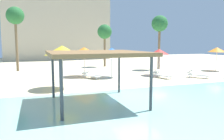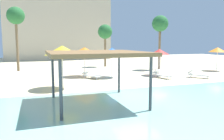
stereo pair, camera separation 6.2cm
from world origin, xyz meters
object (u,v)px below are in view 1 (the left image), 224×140
(beach_umbrella_orange_7, at_px, (84,51))
(palm_tree_0, at_px, (105,33))
(lounge_chair_0, at_px, (197,74))
(beach_umbrella_yellow_4, at_px, (62,50))
(shade_pavilion, at_px, (97,55))
(palm_tree_2, at_px, (160,25))
(beach_umbrella_blue_1, at_px, (112,51))
(beach_umbrella_red_6, at_px, (159,52))
(beach_umbrella_orange_0, at_px, (217,50))
(palm_tree_1, at_px, (15,17))
(lounge_chair_1, at_px, (91,75))
(lounge_chair_2, at_px, (161,74))

(beach_umbrella_orange_7, xyz_separation_m, palm_tree_0, (4.48, 7.82, 2.08))
(lounge_chair_0, bearing_deg, beach_umbrella_yellow_4, -121.10)
(shade_pavilion, height_order, palm_tree_2, palm_tree_2)
(palm_tree_2, bearing_deg, palm_tree_0, 135.54)
(beach_umbrella_blue_1, xyz_separation_m, beach_umbrella_red_6, (4.75, -0.35, -0.10))
(beach_umbrella_orange_0, xyz_separation_m, palm_tree_1, (-21.29, 7.00, 3.53))
(beach_umbrella_yellow_4, bearing_deg, lounge_chair_0, 3.62)
(lounge_chair_1, bearing_deg, palm_tree_1, -173.34)
(lounge_chair_0, height_order, palm_tree_2, palm_tree_2)
(beach_umbrella_orange_0, xyz_separation_m, palm_tree_2, (-5.42, 3.42, 2.87))
(shade_pavilion, bearing_deg, lounge_chair_1, 78.34)
(beach_umbrella_yellow_4, xyz_separation_m, lounge_chair_1, (2.81, 3.46, -2.29))
(beach_umbrella_red_6, xyz_separation_m, palm_tree_1, (-13.21, 7.97, 3.62))
(beach_umbrella_blue_1, xyz_separation_m, lounge_chair_0, (7.15, -2.94, -2.05))
(lounge_chair_0, bearing_deg, beach_umbrella_red_6, -172.00)
(beach_umbrella_blue_1, distance_m, palm_tree_1, 11.91)
(lounge_chair_2, relative_size, palm_tree_2, 0.31)
(shade_pavilion, bearing_deg, beach_umbrella_blue_1, 65.93)
(beach_umbrella_orange_7, xyz_separation_m, palm_tree_2, (9.66, 2.72, 2.82))
(palm_tree_1, bearing_deg, beach_umbrella_orange_0, -18.19)
(beach_umbrella_red_6, bearing_deg, lounge_chair_2, -114.43)
(shade_pavilion, relative_size, beach_umbrella_red_6, 1.84)
(palm_tree_2, bearing_deg, lounge_chair_2, -119.45)
(beach_umbrella_red_6, xyz_separation_m, palm_tree_2, (2.66, 4.39, 2.96))
(beach_umbrella_red_6, relative_size, lounge_chair_0, 1.34)
(beach_umbrella_yellow_4, xyz_separation_m, beach_umbrella_red_6, (9.63, 3.36, -0.34))
(lounge_chair_2, distance_m, palm_tree_0, 12.02)
(palm_tree_0, bearing_deg, beach_umbrella_orange_0, -38.72)
(beach_umbrella_blue_1, xyz_separation_m, beach_umbrella_yellow_4, (-4.87, -3.70, 0.24))
(shade_pavilion, bearing_deg, lounge_chair_2, 39.42)
(palm_tree_2, bearing_deg, palm_tree_1, 167.28)
(beach_umbrella_red_6, distance_m, palm_tree_0, 10.06)
(beach_umbrella_red_6, height_order, lounge_chair_2, beach_umbrella_red_6)
(beach_umbrella_yellow_4, height_order, beach_umbrella_red_6, beach_umbrella_yellow_4)
(lounge_chair_0, height_order, palm_tree_1, palm_tree_1)
(beach_umbrella_yellow_4, relative_size, lounge_chair_1, 1.53)
(lounge_chair_1, height_order, palm_tree_2, palm_tree_2)
(lounge_chair_2, relative_size, palm_tree_1, 0.28)
(shade_pavilion, height_order, beach_umbrella_yellow_4, beach_umbrella_yellow_4)
(beach_umbrella_blue_1, height_order, lounge_chair_0, beach_umbrella_blue_1)
(beach_umbrella_blue_1, relative_size, palm_tree_0, 0.48)
(beach_umbrella_orange_7, relative_size, lounge_chair_0, 1.44)
(beach_umbrella_yellow_4, relative_size, palm_tree_0, 0.53)
(palm_tree_2, bearing_deg, lounge_chair_0, -92.14)
(beach_umbrella_yellow_4, xyz_separation_m, beach_umbrella_orange_7, (2.62, 5.02, -0.20))
(beach_umbrella_blue_1, xyz_separation_m, palm_tree_2, (7.41, 4.04, 2.86))
(beach_umbrella_red_6, bearing_deg, beach_umbrella_blue_1, 175.83)
(shade_pavilion, distance_m, lounge_chair_2, 10.25)
(beach_umbrella_orange_0, distance_m, lounge_chair_2, 9.44)
(lounge_chair_2, bearing_deg, shade_pavilion, -66.25)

